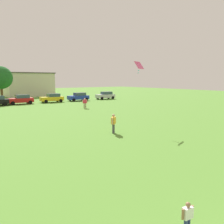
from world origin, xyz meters
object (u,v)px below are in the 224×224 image
object	(u,v)px
kite	(139,66)
tree_far_right	(1,78)
parked_car_blue_4	(79,97)
parked_car_red_2	(21,99)
parked_car_silver_5	(106,95)
child_kite_flyer	(188,215)
parked_car_yellow_3	(52,98)
adult_bystander	(113,122)
bystander_midfield	(85,102)

from	to	relation	value
kite	tree_far_right	world-z (taller)	tree_far_right
parked_car_blue_4	parked_car_red_2	bearing A→B (deg)	-1.54
kite	parked_car_silver_5	world-z (taller)	kite
tree_far_right	child_kite_flyer	bearing A→B (deg)	-92.81
parked_car_yellow_3	parked_car_silver_5	bearing A→B (deg)	179.47
parked_car_blue_4	tree_far_right	xyz separation A→B (m)	(-13.41, 7.11, 3.89)
adult_bystander	parked_car_silver_5	world-z (taller)	parked_car_silver_5
kite	parked_car_silver_5	size ratio (longest dim) A/B	0.28
parked_car_red_2	parked_car_blue_4	distance (m)	11.38
parked_car_yellow_3	bystander_midfield	bearing A→B (deg)	94.60
bystander_midfield	tree_far_right	bearing A→B (deg)	-44.35
parked_car_yellow_3	parked_car_blue_4	bearing A→B (deg)	178.86
adult_bystander	tree_far_right	world-z (taller)	tree_far_right
adult_bystander	parked_car_yellow_3	bearing A→B (deg)	40.54
child_kite_flyer	parked_car_red_2	size ratio (longest dim) A/B	0.22
tree_far_right	kite	bearing A→B (deg)	-79.00
child_kite_flyer	parked_car_red_2	distance (m)	38.74
parked_car_red_2	bystander_midfield	bearing A→B (deg)	119.52
bystander_midfield	parked_car_blue_4	world-z (taller)	parked_car_blue_4
kite	parked_car_blue_4	xyz separation A→B (m)	(6.92, 26.29, -4.79)
parked_car_silver_5	bystander_midfield	bearing A→B (deg)	45.17
adult_bystander	bystander_midfield	size ratio (longest dim) A/B	1.02
child_kite_flyer	parked_car_yellow_3	xyz separation A→B (m)	(10.01, 38.31, 0.29)
bystander_midfield	parked_car_red_2	distance (m)	13.57
adult_bystander	parked_car_yellow_3	xyz separation A→B (m)	(4.75, 27.23, -0.10)
parked_car_silver_5	tree_far_right	size ratio (longest dim) A/B	0.61
adult_bystander	kite	bearing A→B (deg)	-26.10
kite	parked_car_blue_4	size ratio (longest dim) A/B	0.28
bystander_midfield	tree_far_right	xyz separation A→B (m)	(-8.72, 18.62, 3.80)
bystander_midfield	kite	size ratio (longest dim) A/B	1.34
child_kite_flyer	adult_bystander	bearing A→B (deg)	70.70
child_kite_flyer	parked_car_silver_5	world-z (taller)	parked_car_silver_5
child_kite_flyer	adult_bystander	distance (m)	12.27
child_kite_flyer	parked_car_yellow_3	bearing A→B (deg)	81.46
adult_bystander	parked_car_silver_5	xyz separation A→B (m)	(17.12, 27.11, -0.10)
adult_bystander	parked_car_yellow_3	size ratio (longest dim) A/B	0.37
child_kite_flyer	tree_far_right	world-z (taller)	tree_far_right
child_kite_flyer	adult_bystander	size ratio (longest dim) A/B	0.59
adult_bystander	parked_car_yellow_3	distance (m)	27.64
child_kite_flyer	parked_car_blue_4	distance (m)	41.27
child_kite_flyer	kite	bearing A→B (deg)	59.90
bystander_midfield	parked_car_yellow_3	xyz separation A→B (m)	(-0.93, 11.62, -0.08)
parked_car_silver_5	kite	bearing A→B (deg)	62.54
parked_car_silver_5	parked_car_blue_4	bearing A→B (deg)	-0.01
parked_car_red_2	parked_car_blue_4	world-z (taller)	same
parked_car_yellow_3	parked_car_blue_4	size ratio (longest dim) A/B	1.00
kite	tree_far_right	distance (m)	34.04
parked_car_yellow_3	parked_car_blue_4	distance (m)	5.63
child_kite_flyer	tree_far_right	xyz separation A→B (m)	(2.22, 45.31, 4.18)
parked_car_red_2	parked_car_silver_5	size ratio (longest dim) A/B	1.00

